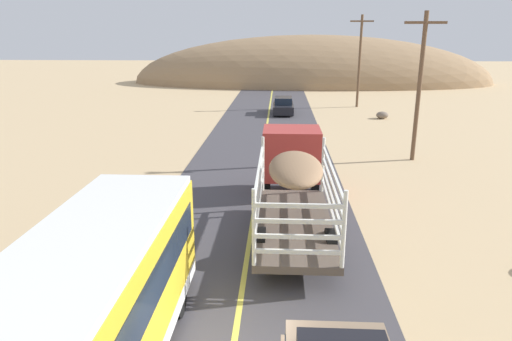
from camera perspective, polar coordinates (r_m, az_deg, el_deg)
name	(u,v)px	position (r m, az deg, el deg)	size (l,w,h in m)	color
livestock_truck	(293,167)	(18.32, 4.58, 0.40)	(2.53, 9.70, 3.02)	#B2332D
bus	(73,336)	(9.23, -21.86, -18.57)	(2.54, 10.00, 3.21)	gold
car_far	(283,106)	(41.65, 3.41, 8.02)	(1.80, 4.40, 1.46)	black
power_pole_mid	(420,83)	(26.91, 19.72, 10.21)	(2.20, 0.24, 8.08)	brown
power_pole_far	(360,59)	(46.29, 12.79, 13.42)	(2.20, 0.24, 8.67)	brown
boulder_near_shoulder	(382,115)	(40.58, 15.45, 6.67)	(1.03, 0.91, 0.60)	#756656
distant_hill	(311,83)	(69.14, 6.82, 10.78)	(52.00, 20.45, 13.70)	#957553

